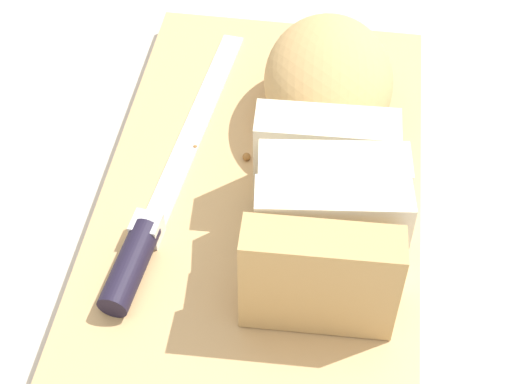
{
  "coord_description": "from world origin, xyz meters",
  "views": [
    {
      "loc": [
        0.34,
        0.04,
        0.47
      ],
      "look_at": [
        0.0,
        0.0,
        0.05
      ],
      "focal_mm": 52.41,
      "sensor_mm": 36.0,
      "label": 1
    }
  ],
  "objects": [
    {
      "name": "crumb_stray_left",
      "position": [
        -0.06,
        -0.01,
        0.03
      ],
      "size": [
        0.01,
        0.01,
        0.01
      ],
      "primitive_type": "sphere",
      "color": "#996633",
      "rests_on": "cutting_board"
    },
    {
      "name": "bread_knife",
      "position": [
        0.02,
        -0.08,
        0.03
      ],
      "size": [
        0.31,
        0.06,
        0.02
      ],
      "rotation": [
        0.0,
        0.0,
        3.0
      ],
      "color": "silver",
      "rests_on": "cutting_board"
    },
    {
      "name": "crumb_near_knife",
      "position": [
        -0.07,
        -0.06,
        0.02
      ],
      "size": [
        0.0,
        0.0,
        0.0
      ],
      "primitive_type": "sphere",
      "color": "#996633",
      "rests_on": "cutting_board"
    },
    {
      "name": "cutting_board",
      "position": [
        0.0,
        0.0,
        0.01
      ],
      "size": [
        0.48,
        0.26,
        0.02
      ],
      "primitive_type": "cube",
      "rotation": [
        0.0,
        0.0,
        -0.04
      ],
      "color": "tan",
      "rests_on": "ground_plane"
    },
    {
      "name": "bread_loaf",
      "position": [
        -0.05,
        0.05,
        0.06
      ],
      "size": [
        0.28,
        0.11,
        0.08
      ],
      "rotation": [
        0.0,
        0.0,
        0.04
      ],
      "color": "tan",
      "rests_on": "cutting_board"
    },
    {
      "name": "ground_plane",
      "position": [
        0.0,
        0.0,
        0.0
      ],
      "size": [
        3.0,
        3.0,
        0.0
      ],
      "primitive_type": "plane",
      "color": "beige"
    },
    {
      "name": "crumb_near_loaf",
      "position": [
        -0.03,
        0.01,
        0.02
      ],
      "size": [
        0.0,
        0.0,
        0.0
      ],
      "primitive_type": "sphere",
      "color": "#996633",
      "rests_on": "cutting_board"
    },
    {
      "name": "crumb_stray_right",
      "position": [
        -0.03,
        0.02,
        0.03
      ],
      "size": [
        0.01,
        0.01,
        0.01
      ],
      "primitive_type": "sphere",
      "color": "#996633",
      "rests_on": "cutting_board"
    }
  ]
}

